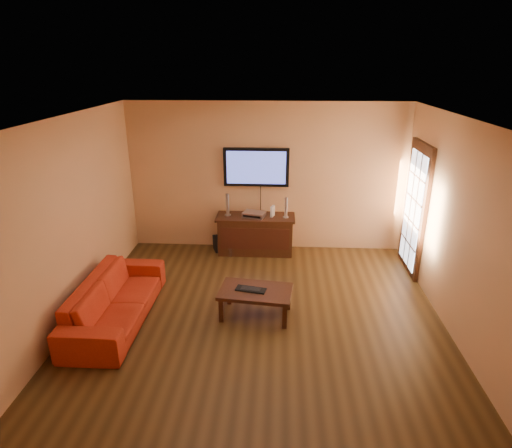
# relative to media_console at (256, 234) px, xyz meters

# --- Properties ---
(ground_plane) EXTENTS (5.00, 5.00, 0.00)m
(ground_plane) POSITION_rel_media_console_xyz_m (0.18, -2.22, -0.36)
(ground_plane) COLOR #36240F
(ground_plane) RESTS_ON ground
(room_walls) EXTENTS (5.00, 5.00, 5.00)m
(room_walls) POSITION_rel_media_console_xyz_m (0.18, -1.60, 1.33)
(room_walls) COLOR tan
(room_walls) RESTS_ON ground
(french_door) EXTENTS (0.07, 1.02, 2.22)m
(french_door) POSITION_rel_media_console_xyz_m (2.64, -0.52, 0.69)
(french_door) COLOR black
(french_door) RESTS_ON ground
(media_console) EXTENTS (1.42, 0.54, 0.70)m
(media_console) POSITION_rel_media_console_xyz_m (0.00, 0.00, 0.00)
(media_console) COLOR black
(media_console) RESTS_ON ground
(television) EXTENTS (1.17, 0.08, 0.69)m
(television) POSITION_rel_media_console_xyz_m (0.00, 0.23, 1.20)
(television) COLOR black
(television) RESTS_ON ground
(coffee_table) EXTENTS (1.05, 0.70, 0.40)m
(coffee_table) POSITION_rel_media_console_xyz_m (0.12, -2.12, -0.01)
(coffee_table) COLOR black
(coffee_table) RESTS_ON ground
(sofa) EXTENTS (0.61, 2.07, 0.81)m
(sofa) POSITION_rel_media_console_xyz_m (-1.77, -2.32, 0.05)
(sofa) COLOR #B62C14
(sofa) RESTS_ON ground
(speaker_left) EXTENTS (0.11, 0.11, 0.40)m
(speaker_left) POSITION_rel_media_console_xyz_m (-0.51, 0.03, 0.54)
(speaker_left) COLOR silver
(speaker_left) RESTS_ON media_console
(speaker_right) EXTENTS (0.10, 0.10, 0.37)m
(speaker_right) POSITION_rel_media_console_xyz_m (0.55, -0.03, 0.52)
(speaker_right) COLOR silver
(speaker_right) RESTS_ON media_console
(av_receiver) EXTENTS (0.44, 0.37, 0.09)m
(av_receiver) POSITION_rel_media_console_xyz_m (-0.02, -0.02, 0.39)
(av_receiver) COLOR silver
(av_receiver) RESTS_ON media_console
(game_console) EXTENTS (0.08, 0.15, 0.19)m
(game_console) POSITION_rel_media_console_xyz_m (0.31, 0.01, 0.45)
(game_console) COLOR white
(game_console) RESTS_ON media_console
(subwoofer) EXTENTS (0.34, 0.34, 0.27)m
(subwoofer) POSITION_rel_media_console_xyz_m (-0.65, 0.05, -0.22)
(subwoofer) COLOR black
(subwoofer) RESTS_ON ground
(bottle) EXTENTS (0.06, 0.06, 0.18)m
(bottle) POSITION_rel_media_console_xyz_m (-0.45, -0.24, -0.27)
(bottle) COLOR white
(bottle) RESTS_ON ground
(keyboard) EXTENTS (0.44, 0.24, 0.02)m
(keyboard) POSITION_rel_media_console_xyz_m (0.06, -2.12, 0.05)
(keyboard) COLOR black
(keyboard) RESTS_ON coffee_table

